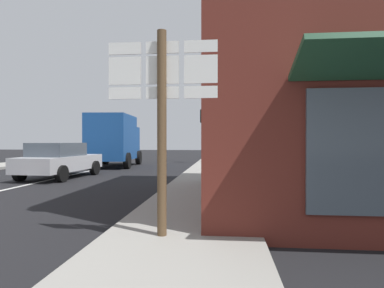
{
  "coord_description": "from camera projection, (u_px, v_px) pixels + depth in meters",
  "views": [
    {
      "loc": [
        6.92,
        -4.52,
        1.56
      ],
      "look_at": [
        5.08,
        13.74,
        1.37
      ],
      "focal_mm": 30.64,
      "sensor_mm": 36.0,
      "label": 1
    }
  ],
  "objects": [
    {
      "name": "sidewalk_right",
      "position": [
        208.0,
        179.0,
        12.53
      ],
      "size": [
        2.42,
        44.0,
        0.14
      ],
      "primitive_type": "cube",
      "color": "gray",
      "rests_on": "ground"
    },
    {
      "name": "delivery_truck",
      "position": [
        114.0,
        139.0,
        19.64
      ],
      "size": [
        2.81,
        5.15,
        3.05
      ],
      "color": "#19478C",
      "rests_on": "ground"
    },
    {
      "name": "traffic_light_far_right",
      "position": [
        202.0,
        123.0,
        22.63
      ],
      "size": [
        0.3,
        0.49,
        3.72
      ],
      "color": "#47474C",
      "rests_on": "ground"
    },
    {
      "name": "lane_centre_stripe",
      "position": [
        21.0,
        186.0,
        11.17
      ],
      "size": [
        0.16,
        12.0,
        0.01
      ],
      "primitive_type": "cube",
      "color": "silver",
      "rests_on": "ground"
    },
    {
      "name": "ground_plane",
      "position": [
        75.0,
        174.0,
        15.15
      ],
      "size": [
        80.0,
        80.0,
        0.0
      ],
      "primitive_type": "plane",
      "color": "black"
    },
    {
      "name": "route_sign_post",
      "position": [
        162.0,
        111.0,
        4.9
      ],
      "size": [
        1.66,
        0.14,
        3.2
      ],
      "color": "brown",
      "rests_on": "ground"
    },
    {
      "name": "sedan_far",
      "position": [
        60.0,
        160.0,
        13.66
      ],
      "size": [
        2.19,
        4.31,
        1.47
      ],
      "color": "#B7BABF",
      "rests_on": "ground"
    }
  ]
}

